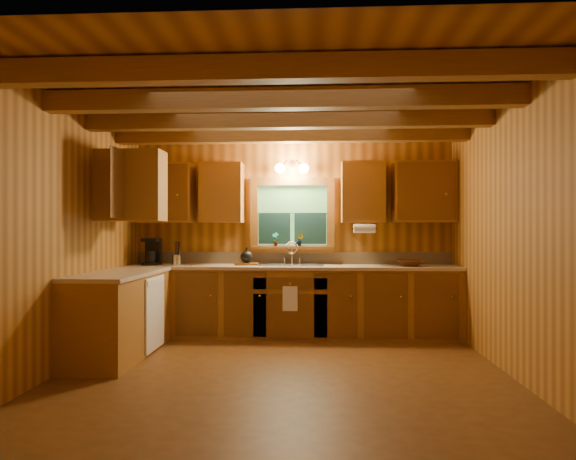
# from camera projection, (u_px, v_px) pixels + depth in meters

# --- Properties ---
(room) EXTENTS (4.20, 4.20, 4.20)m
(room) POSITION_uv_depth(u_px,v_px,m) (284.00, 235.00, 4.69)
(room) COLOR brown
(room) RESTS_ON ground
(ceiling_beams) EXTENTS (4.20, 2.54, 0.18)m
(ceiling_beams) POSITION_uv_depth(u_px,v_px,m) (284.00, 110.00, 4.69)
(ceiling_beams) COLOR brown
(ceiling_beams) RESTS_ON room
(base_cabinets) EXTENTS (4.20, 2.22, 0.86)m
(base_cabinets) POSITION_uv_depth(u_px,v_px,m) (250.00, 306.00, 6.00)
(base_cabinets) COLOR brown
(base_cabinets) RESTS_ON ground
(countertop) EXTENTS (4.20, 2.24, 0.04)m
(countertop) POSITION_uv_depth(u_px,v_px,m) (251.00, 269.00, 6.00)
(countertop) COLOR tan
(countertop) RESTS_ON base_cabinets
(backsplash) EXTENTS (4.20, 0.02, 0.16)m
(backsplash) POSITION_uv_depth(u_px,v_px,m) (292.00, 258.00, 6.57)
(backsplash) COLOR tan
(backsplash) RESTS_ON room
(dishwasher_panel) EXTENTS (0.02, 0.60, 0.80)m
(dishwasher_panel) POSITION_uv_depth(u_px,v_px,m) (155.00, 313.00, 5.45)
(dishwasher_panel) COLOR white
(dishwasher_panel) RESTS_ON base_cabinets
(upper_cabinets) EXTENTS (4.19, 1.77, 0.78)m
(upper_cabinets) POSITION_uv_depth(u_px,v_px,m) (246.00, 191.00, 6.14)
(upper_cabinets) COLOR brown
(upper_cabinets) RESTS_ON room
(window) EXTENTS (1.12, 0.08, 1.00)m
(window) POSITION_uv_depth(u_px,v_px,m) (292.00, 217.00, 6.56)
(window) COLOR brown
(window) RESTS_ON room
(window_sill) EXTENTS (1.06, 0.14, 0.04)m
(window_sill) POSITION_uv_depth(u_px,v_px,m) (292.00, 248.00, 6.51)
(window_sill) COLOR brown
(window_sill) RESTS_ON room
(wall_sconce) EXTENTS (0.45, 0.21, 0.17)m
(wall_sconce) POSITION_uv_depth(u_px,v_px,m) (292.00, 168.00, 6.44)
(wall_sconce) COLOR black
(wall_sconce) RESTS_ON room
(paper_towel_roll) EXTENTS (0.27, 0.11, 0.11)m
(paper_towel_roll) POSITION_uv_depth(u_px,v_px,m) (364.00, 229.00, 6.17)
(paper_towel_roll) COLOR white
(paper_towel_roll) RESTS_ON upper_cabinets
(dish_towel) EXTENTS (0.18, 0.01, 0.30)m
(dish_towel) POSITION_uv_depth(u_px,v_px,m) (290.00, 299.00, 5.95)
(dish_towel) COLOR white
(dish_towel) RESTS_ON base_cabinets
(sink) EXTENTS (0.82, 0.48, 0.43)m
(sink) POSITION_uv_depth(u_px,v_px,m) (291.00, 269.00, 6.29)
(sink) COLOR silver
(sink) RESTS_ON countertop
(coffee_maker) EXTENTS (0.19, 0.25, 0.35)m
(coffee_maker) POSITION_uv_depth(u_px,v_px,m) (152.00, 252.00, 6.37)
(coffee_maker) COLOR black
(coffee_maker) RESTS_ON countertop
(utensil_crock) EXTENTS (0.11, 0.11, 0.31)m
(utensil_crock) POSITION_uv_depth(u_px,v_px,m) (177.00, 259.00, 6.29)
(utensil_crock) COLOR silver
(utensil_crock) RESTS_ON countertop
(cutting_board) EXTENTS (0.31, 0.23, 0.03)m
(cutting_board) POSITION_uv_depth(u_px,v_px,m) (247.00, 264.00, 6.34)
(cutting_board) COLOR brown
(cutting_board) RESTS_ON countertop
(teakettle) EXTENTS (0.16, 0.16, 0.20)m
(teakettle) POSITION_uv_depth(u_px,v_px,m) (247.00, 257.00, 6.34)
(teakettle) COLOR black
(teakettle) RESTS_ON cutting_board
(wicker_basket) EXTENTS (0.36, 0.36, 0.08)m
(wicker_basket) POSITION_uv_depth(u_px,v_px,m) (410.00, 263.00, 6.13)
(wicker_basket) COLOR #48230C
(wicker_basket) RESTS_ON countertop
(potted_plant_left) EXTENTS (0.11, 0.09, 0.18)m
(potted_plant_left) POSITION_uv_depth(u_px,v_px,m) (275.00, 239.00, 6.50)
(potted_plant_left) COLOR brown
(potted_plant_left) RESTS_ON window_sill
(potted_plant_right) EXTENTS (0.11, 0.09, 0.17)m
(potted_plant_right) POSITION_uv_depth(u_px,v_px,m) (300.00, 240.00, 6.49)
(potted_plant_right) COLOR brown
(potted_plant_right) RESTS_ON window_sill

